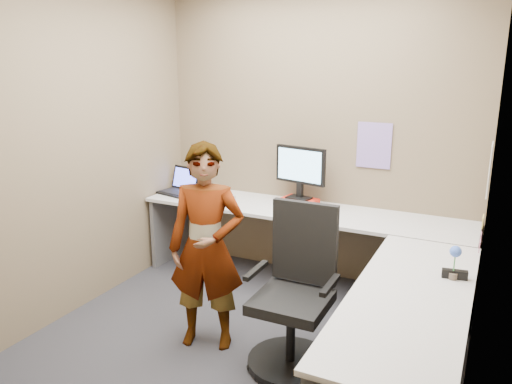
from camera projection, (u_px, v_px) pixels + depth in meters
The scene contains 20 objects.
ground at pixel (252, 334), 3.81m from camera, with size 3.00×3.00×0.00m, color #28282D.
wall_back at pixel (315, 135), 4.59m from camera, with size 3.00×3.00×0.00m, color brown.
wall_right at pixel (488, 183), 2.82m from camera, with size 2.70×2.70×0.00m, color brown.
wall_left at pixel (89, 144), 4.10m from camera, with size 2.70×2.70×0.00m, color brown.
desk at pixel (326, 254), 3.80m from camera, with size 2.98×2.58×0.73m.
paper_ream at pixel (299, 202), 4.57m from camera, with size 0.32×0.23×0.06m, color red.
monitor at pixel (300, 168), 4.51m from camera, with size 0.50×0.19×0.48m.
laptop at pixel (181, 186), 5.01m from camera, with size 0.40×0.36×0.25m.
trackball_mouse at pixel (228, 199), 4.71m from camera, with size 0.12×0.08×0.07m.
origami at pixel (309, 215), 4.20m from camera, with size 0.10×0.10×0.06m, color white.
stapler at pixel (455, 274), 3.04m from camera, with size 0.15×0.04×0.06m, color black.
flower at pixel (455, 257), 3.00m from camera, with size 0.07×0.07×0.22m.
calendar_purple at pixel (374, 145), 4.36m from camera, with size 0.30×0.01×0.40m, color #846BB7.
calendar_white at pixel (490, 170), 3.63m from camera, with size 0.01×0.28×0.38m, color white.
sticky_note_a at pixel (482, 222), 3.40m from camera, with size 0.01×0.07×0.07m, color #F2E059.
sticky_note_b at pixel (481, 238), 3.48m from camera, with size 0.01×0.07×0.07m, color pink.
sticky_note_c at pixel (479, 246), 3.38m from camera, with size 0.01×0.07×0.07m, color pink.
sticky_note_d at pixel (483, 220), 3.54m from camera, with size 0.01×0.07×0.07m, color #F2E059.
office_chair at pixel (295, 303), 3.33m from camera, with size 0.58×0.58×1.09m.
person at pixel (207, 247), 3.51m from camera, with size 0.54×0.36×1.49m, color #999399.
Camera 1 is at (1.54, -3.04, 2.02)m, focal length 35.00 mm.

